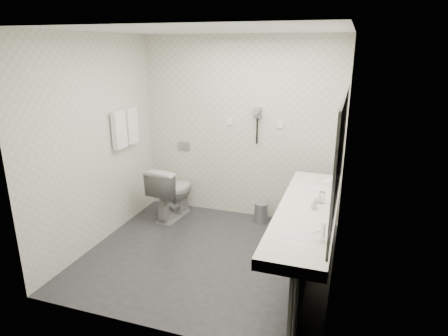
% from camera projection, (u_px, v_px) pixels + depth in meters
% --- Properties ---
extents(floor, '(2.80, 2.80, 0.00)m').
position_uv_depth(floor, '(208.00, 256.00, 4.57)').
color(floor, '#29292E').
rests_on(floor, ground).
extents(ceiling, '(2.80, 2.80, 0.00)m').
position_uv_depth(ceiling, '(205.00, 30.00, 3.82)').
color(ceiling, white).
rests_on(ceiling, wall_back).
extents(wall_back, '(2.80, 0.00, 2.80)m').
position_uv_depth(wall_back, '(240.00, 129.00, 5.37)').
color(wall_back, silver).
rests_on(wall_back, floor).
extents(wall_front, '(2.80, 0.00, 2.80)m').
position_uv_depth(wall_front, '(146.00, 195.00, 3.02)').
color(wall_front, silver).
rests_on(wall_front, floor).
extents(wall_left, '(0.00, 2.60, 2.60)m').
position_uv_depth(wall_left, '(96.00, 143.00, 4.62)').
color(wall_left, silver).
rests_on(wall_left, floor).
extents(wall_right, '(0.00, 2.60, 2.60)m').
position_uv_depth(wall_right, '(341.00, 165.00, 3.77)').
color(wall_right, silver).
rests_on(wall_right, floor).
extents(vanity_counter, '(0.55, 2.20, 0.10)m').
position_uv_depth(vanity_counter, '(307.00, 212.00, 3.81)').
color(vanity_counter, white).
rests_on(vanity_counter, floor).
extents(vanity_panel, '(0.03, 2.15, 0.75)m').
position_uv_depth(vanity_panel, '(307.00, 251.00, 3.93)').
color(vanity_panel, gray).
rests_on(vanity_panel, floor).
extents(vanity_post_near, '(0.06, 0.06, 0.75)m').
position_uv_depth(vanity_post_near, '(294.00, 317.00, 2.98)').
color(vanity_post_near, silver).
rests_on(vanity_post_near, floor).
extents(vanity_post_far, '(0.06, 0.06, 0.75)m').
position_uv_depth(vanity_post_far, '(320.00, 212.00, 4.86)').
color(vanity_post_far, silver).
rests_on(vanity_post_far, floor).
extents(mirror, '(0.02, 2.20, 1.05)m').
position_uv_depth(mirror, '(341.00, 150.00, 3.54)').
color(mirror, '#B2BCC6').
rests_on(mirror, wall_right).
extents(basin_near, '(0.40, 0.31, 0.05)m').
position_uv_depth(basin_near, '(298.00, 239.00, 3.21)').
color(basin_near, white).
rests_on(basin_near, vanity_counter).
extents(basin_far, '(0.40, 0.31, 0.05)m').
position_uv_depth(basin_far, '(315.00, 187.00, 4.39)').
color(basin_far, white).
rests_on(basin_far, vanity_counter).
extents(faucet_near, '(0.04, 0.04, 0.15)m').
position_uv_depth(faucet_near, '(323.00, 232.00, 3.13)').
color(faucet_near, silver).
rests_on(faucet_near, vanity_counter).
extents(faucet_far, '(0.04, 0.04, 0.15)m').
position_uv_depth(faucet_far, '(333.00, 181.00, 4.30)').
color(faucet_far, silver).
rests_on(faucet_far, vanity_counter).
extents(soap_bottle_a, '(0.06, 0.06, 0.09)m').
position_uv_depth(soap_bottle_a, '(314.00, 205.00, 3.74)').
color(soap_bottle_a, silver).
rests_on(soap_bottle_a, vanity_counter).
extents(soap_bottle_b, '(0.09, 0.09, 0.08)m').
position_uv_depth(soap_bottle_b, '(319.00, 199.00, 3.89)').
color(soap_bottle_b, silver).
rests_on(soap_bottle_b, vanity_counter).
extents(soap_bottle_c, '(0.06, 0.06, 0.11)m').
position_uv_depth(soap_bottle_c, '(315.00, 203.00, 3.77)').
color(soap_bottle_c, silver).
rests_on(soap_bottle_c, vanity_counter).
extents(glass_left, '(0.06, 0.06, 0.11)m').
position_uv_depth(glass_left, '(322.00, 197.00, 3.90)').
color(glass_left, silver).
rests_on(glass_left, vanity_counter).
extents(toilet, '(0.51, 0.80, 0.76)m').
position_uv_depth(toilet, '(172.00, 192.00, 5.50)').
color(toilet, white).
rests_on(toilet, floor).
extents(flush_plate, '(0.18, 0.02, 0.12)m').
position_uv_depth(flush_plate, '(184.00, 146.00, 5.71)').
color(flush_plate, '#B2B5BA').
rests_on(flush_plate, wall_back).
extents(pedal_bin, '(0.20, 0.20, 0.27)m').
position_uv_depth(pedal_bin, '(261.00, 213.00, 5.41)').
color(pedal_bin, '#B2B5BA').
rests_on(pedal_bin, floor).
extents(bin_lid, '(0.19, 0.19, 0.02)m').
position_uv_depth(bin_lid, '(262.00, 204.00, 5.36)').
color(bin_lid, '#B2B5BA').
rests_on(bin_lid, pedal_bin).
extents(towel_rail, '(0.02, 0.62, 0.02)m').
position_uv_depth(towel_rail, '(123.00, 111.00, 5.01)').
color(towel_rail, silver).
rests_on(towel_rail, wall_left).
extents(towel_near, '(0.07, 0.24, 0.48)m').
position_uv_depth(towel_near, '(119.00, 130.00, 4.95)').
color(towel_near, white).
rests_on(towel_near, towel_rail).
extents(towel_far, '(0.07, 0.24, 0.48)m').
position_uv_depth(towel_far, '(131.00, 126.00, 5.20)').
color(towel_far, white).
rests_on(towel_far, towel_rail).
extents(dryer_cradle, '(0.10, 0.04, 0.14)m').
position_uv_depth(dryer_cradle, '(258.00, 112.00, 5.19)').
color(dryer_cradle, gray).
rests_on(dryer_cradle, wall_back).
extents(dryer_barrel, '(0.08, 0.14, 0.08)m').
position_uv_depth(dryer_barrel, '(257.00, 111.00, 5.12)').
color(dryer_barrel, gray).
rests_on(dryer_barrel, dryer_cradle).
extents(dryer_cord, '(0.02, 0.02, 0.35)m').
position_uv_depth(dryer_cord, '(257.00, 131.00, 5.26)').
color(dryer_cord, black).
rests_on(dryer_cord, dryer_cradle).
extents(switch_plate_a, '(0.09, 0.02, 0.09)m').
position_uv_depth(switch_plate_a, '(230.00, 122.00, 5.38)').
color(switch_plate_a, white).
rests_on(switch_plate_a, wall_back).
extents(switch_plate_b, '(0.09, 0.02, 0.09)m').
position_uv_depth(switch_plate_b, '(280.00, 125.00, 5.16)').
color(switch_plate_b, white).
rests_on(switch_plate_b, wall_back).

